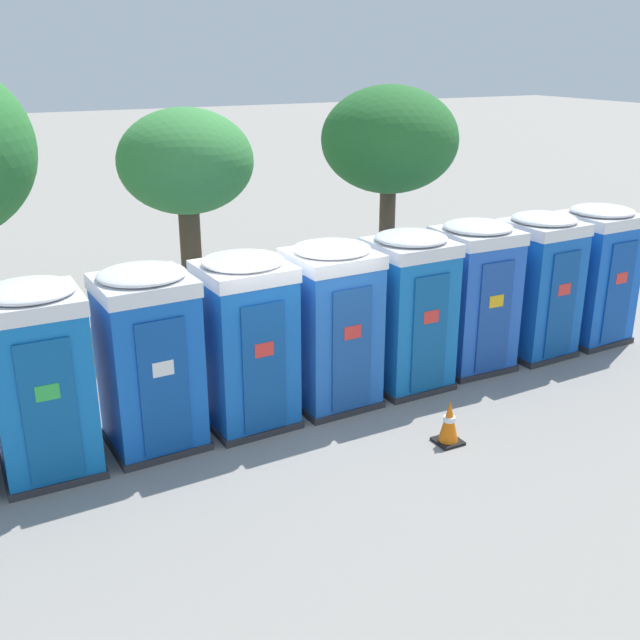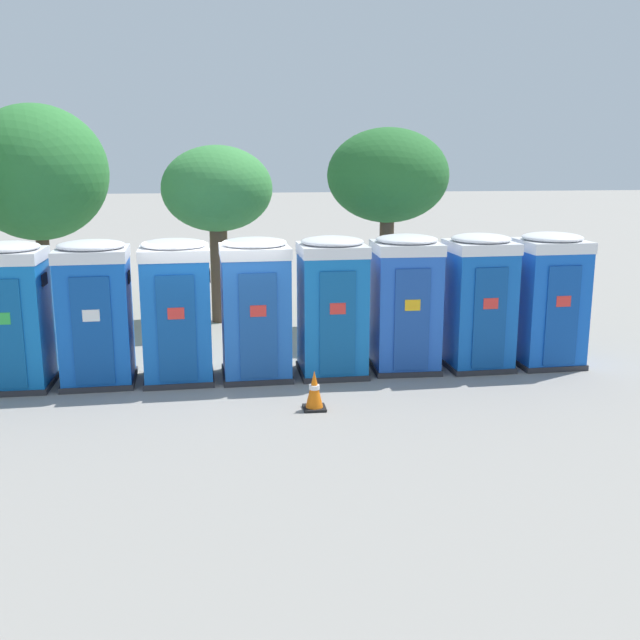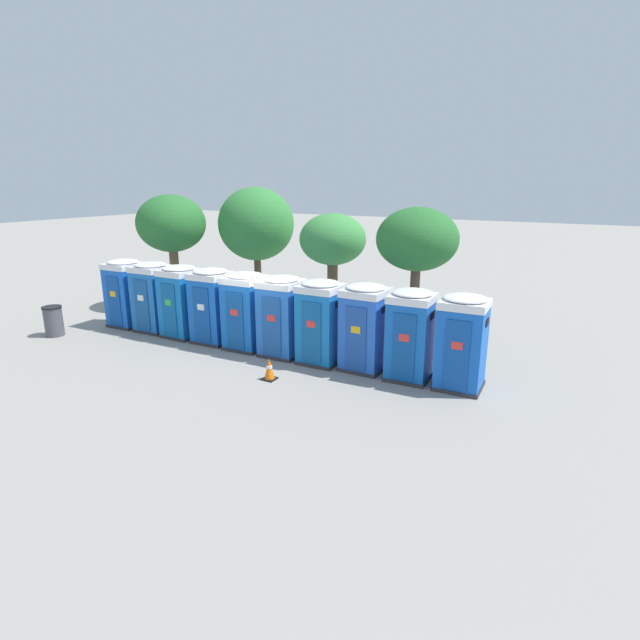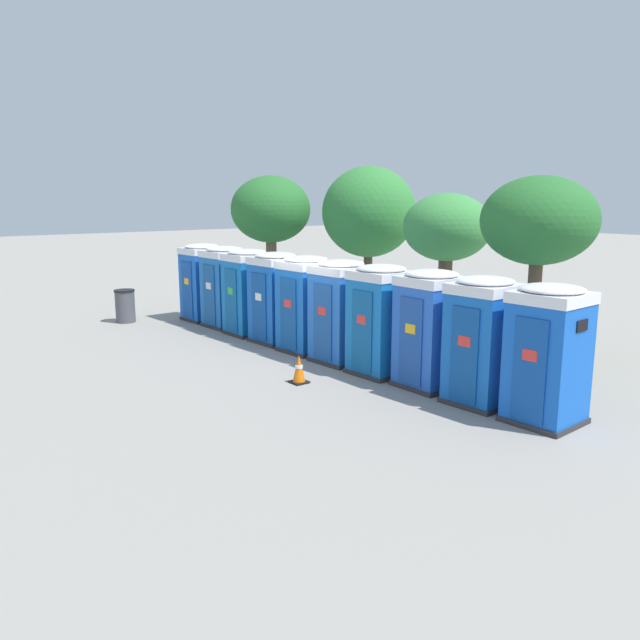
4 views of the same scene
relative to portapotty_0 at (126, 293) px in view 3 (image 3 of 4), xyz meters
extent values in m
plane|color=gray|center=(6.25, 0.28, -1.28)|extent=(120.00, 120.00, 0.00)
cube|color=#2D2D33|center=(0.00, 0.01, -1.23)|extent=(1.24, 1.24, 0.10)
cube|color=blue|center=(0.00, 0.01, -0.13)|extent=(1.18, 1.18, 2.10)
cube|color=#10469E|center=(0.02, -0.58, -0.21)|extent=(0.63, 0.06, 1.85)
cube|color=yellow|center=(0.02, -0.60, 0.07)|extent=(0.28, 0.02, 0.20)
cube|color=black|center=(0.58, 0.03, 0.60)|extent=(0.04, 0.36, 0.20)
cube|color=white|center=(0.00, 0.01, 1.02)|extent=(1.22, 1.22, 0.20)
ellipsoid|color=white|center=(0.00, 0.01, 1.17)|extent=(1.16, 1.16, 0.18)
cube|color=#2D2D33|center=(1.39, 0.06, -1.23)|extent=(1.28, 1.25, 0.10)
cube|color=blue|center=(1.39, 0.06, -0.13)|extent=(1.22, 1.19, 2.10)
cube|color=#144D93|center=(1.42, -0.53, -0.21)|extent=(0.65, 0.06, 1.85)
cube|color=white|center=(1.42, -0.55, 0.07)|extent=(0.28, 0.02, 0.20)
cube|color=black|center=(1.99, 0.08, 0.60)|extent=(0.04, 0.36, 0.20)
cube|color=white|center=(1.39, 0.06, 1.02)|extent=(1.26, 1.23, 0.20)
ellipsoid|color=white|center=(1.39, 0.06, 1.17)|extent=(1.20, 1.17, 0.18)
cube|color=#2D2D33|center=(2.78, 0.03, -1.23)|extent=(1.22, 1.20, 0.10)
cube|color=blue|center=(2.78, 0.03, -0.13)|extent=(1.16, 1.15, 2.10)
cube|color=#0D5295|center=(2.78, -0.56, -0.21)|extent=(0.63, 0.03, 1.85)
cube|color=green|center=(2.78, -0.57, 0.07)|extent=(0.28, 0.01, 0.20)
cube|color=black|center=(3.37, 0.03, 0.60)|extent=(0.03, 0.36, 0.20)
cube|color=white|center=(2.78, 0.03, 1.02)|extent=(1.19, 1.18, 0.20)
ellipsoid|color=white|center=(2.78, 0.03, 1.17)|extent=(1.13, 1.12, 0.18)
cube|color=#2D2D33|center=(4.17, 0.09, -1.23)|extent=(1.29, 1.25, 0.10)
cube|color=blue|center=(4.17, 0.09, -0.13)|extent=(1.23, 1.19, 2.10)
cube|color=#0E4599|center=(4.20, -0.50, -0.21)|extent=(0.65, 0.06, 1.85)
cube|color=white|center=(4.20, -0.52, 0.07)|extent=(0.28, 0.02, 0.20)
cube|color=black|center=(4.77, 0.11, 0.60)|extent=(0.04, 0.36, 0.20)
cube|color=white|center=(4.17, 0.09, 1.02)|extent=(1.26, 1.23, 0.20)
ellipsoid|color=white|center=(4.17, 0.09, 1.17)|extent=(1.20, 1.17, 0.18)
cube|color=#2D2D33|center=(5.56, 0.08, -1.23)|extent=(1.28, 1.25, 0.10)
cube|color=blue|center=(5.56, 0.08, -0.13)|extent=(1.22, 1.19, 2.10)
cube|color=#0F4997|center=(5.59, -0.50, -0.21)|extent=(0.64, 0.06, 1.85)
cube|color=red|center=(5.59, -0.52, 0.07)|extent=(0.28, 0.02, 0.20)
cube|color=black|center=(6.16, 0.11, 0.60)|extent=(0.04, 0.36, 0.20)
cube|color=white|center=(5.56, 0.08, 1.02)|extent=(1.25, 1.23, 0.20)
ellipsoid|color=white|center=(5.56, 0.08, 1.17)|extent=(1.19, 1.17, 0.18)
cube|color=#2D2D33|center=(6.95, 0.11, -1.23)|extent=(1.28, 1.25, 0.10)
cube|color=blue|center=(6.95, 0.11, -0.13)|extent=(1.22, 1.19, 2.10)
cube|color=#194D9C|center=(6.98, -0.48, -0.21)|extent=(0.65, 0.06, 1.85)
cube|color=red|center=(6.98, -0.50, 0.07)|extent=(0.28, 0.02, 0.20)
cube|color=black|center=(7.55, 0.13, 0.60)|extent=(0.04, 0.36, 0.20)
cube|color=white|center=(6.95, 0.11, 1.02)|extent=(1.26, 1.22, 0.20)
ellipsoid|color=white|center=(6.95, 0.11, 1.17)|extent=(1.20, 1.16, 0.18)
cube|color=#2D2D33|center=(8.34, 0.13, -1.23)|extent=(1.24, 1.23, 0.10)
cube|color=blue|center=(8.34, 0.13, -0.13)|extent=(1.18, 1.17, 2.10)
cube|color=#0F5395|center=(8.36, -0.45, -0.21)|extent=(0.63, 0.05, 1.85)
cube|color=red|center=(8.36, -0.47, 0.07)|extent=(0.28, 0.02, 0.20)
cube|color=black|center=(8.93, 0.15, 0.60)|extent=(0.03, 0.36, 0.20)
cube|color=white|center=(8.34, 0.13, 1.02)|extent=(1.21, 1.21, 0.20)
ellipsoid|color=white|center=(8.34, 0.13, 1.17)|extent=(1.16, 1.15, 0.18)
cube|color=#2D2D33|center=(9.73, 0.26, -1.23)|extent=(1.23, 1.22, 0.10)
cube|color=blue|center=(9.73, 0.26, -0.13)|extent=(1.18, 1.16, 2.10)
cube|color=#1A479E|center=(9.72, -0.32, -0.21)|extent=(0.64, 0.04, 1.85)
cube|color=yellow|center=(9.72, -0.34, 0.07)|extent=(0.28, 0.01, 0.20)
cube|color=black|center=(10.32, 0.25, 0.60)|extent=(0.03, 0.36, 0.20)
cube|color=white|center=(9.73, 0.26, 1.02)|extent=(1.21, 1.19, 0.20)
ellipsoid|color=white|center=(9.73, 0.26, 1.17)|extent=(1.15, 1.13, 0.18)
cube|color=#2D2D33|center=(11.12, 0.23, -1.23)|extent=(1.23, 1.25, 0.10)
cube|color=blue|center=(11.12, 0.23, -0.13)|extent=(1.17, 1.19, 2.10)
cube|color=#0E4693|center=(11.15, -0.36, -0.21)|extent=(0.62, 0.06, 1.85)
cube|color=red|center=(11.15, -0.38, 0.07)|extent=(0.28, 0.02, 0.20)
cube|color=black|center=(11.69, 0.25, 0.60)|extent=(0.04, 0.36, 0.20)
cube|color=white|center=(11.12, 0.23, 1.02)|extent=(1.20, 1.23, 0.20)
ellipsoid|color=white|center=(11.12, 0.23, 1.17)|extent=(1.15, 1.17, 0.18)
cube|color=#2D2D33|center=(12.51, 0.26, -1.23)|extent=(1.26, 1.24, 0.10)
cube|color=blue|center=(12.51, 0.26, -0.13)|extent=(1.20, 1.19, 2.10)
cube|color=#0F449E|center=(12.54, -0.33, -0.21)|extent=(0.63, 0.06, 1.85)
cube|color=red|center=(12.54, -0.34, 0.07)|extent=(0.28, 0.02, 0.20)
cube|color=black|center=(13.10, 0.28, 0.60)|extent=(0.04, 0.36, 0.20)
cube|color=white|center=(12.51, 0.26, 1.02)|extent=(1.23, 1.22, 0.20)
ellipsoid|color=white|center=(12.51, 0.26, 1.17)|extent=(1.17, 1.16, 0.18)
cylinder|color=brown|center=(6.28, 4.74, 0.03)|extent=(0.41, 0.41, 2.62)
ellipsoid|color=#3D8C42|center=(6.28, 4.74, 1.88)|extent=(2.58, 2.58, 1.99)
cylinder|color=brown|center=(2.10, 5.48, 0.04)|extent=(0.31, 0.31, 2.65)
ellipsoid|color=#337F38|center=(2.10, 5.48, 2.24)|extent=(3.29, 3.29, 3.16)
cylinder|color=brown|center=(-0.63, 3.17, 0.19)|extent=(0.39, 0.39, 2.94)
ellipsoid|color=#286B2D|center=(-0.63, 3.17, 2.32)|extent=(2.89, 2.89, 2.40)
cylinder|color=brown|center=(10.07, 3.53, 0.18)|extent=(0.32, 0.32, 2.92)
ellipsoid|color=#286B2D|center=(10.07, 3.53, 2.21)|extent=(2.70, 2.70, 2.08)
cylinder|color=#4C4C54|center=(-1.24, -2.20, -0.78)|extent=(0.62, 0.62, 1.01)
cylinder|color=black|center=(-1.24, -2.20, -0.24)|extent=(0.66, 0.66, 0.06)
cube|color=black|center=(7.79, -1.79, -1.26)|extent=(0.36, 0.36, 0.04)
cone|color=orange|center=(7.79, -1.79, -0.94)|extent=(0.28, 0.28, 0.60)
cylinder|color=white|center=(7.79, -1.79, -0.91)|extent=(0.17, 0.17, 0.07)
camera|label=1|loc=(1.98, -9.16, 3.90)|focal=42.00mm
camera|label=2|loc=(6.48, -13.04, 2.76)|focal=42.00mm
camera|label=3|loc=(15.38, -12.35, 4.06)|focal=28.00mm
camera|label=4|loc=(18.47, -9.62, 2.74)|focal=35.00mm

